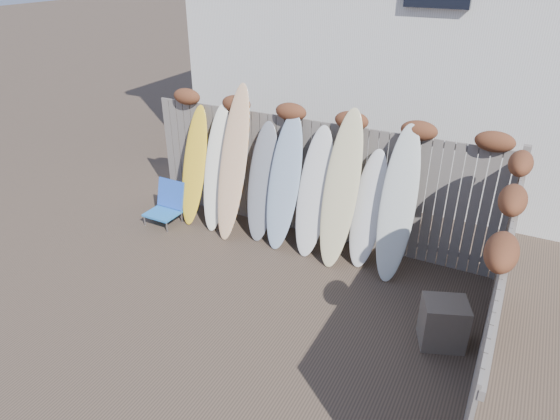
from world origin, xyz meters
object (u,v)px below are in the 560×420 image
at_px(wooden_crate, 443,323).
at_px(beach_chair, 167,204).
at_px(lattice_panel, 502,261).
at_px(surfboard_0, 194,166).

bearing_deg(wooden_crate, beach_chair, 168.88).
bearing_deg(beach_chair, wooden_crate, -11.12).
xyz_separation_m(beach_chair, wooden_crate, (5.01, -0.99, -0.03)).
bearing_deg(beach_chair, lattice_panel, -3.48).
height_order(beach_chair, wooden_crate, beach_chair).
height_order(beach_chair, lattice_panel, lattice_panel).
xyz_separation_m(wooden_crate, surfboard_0, (-4.59, 1.33, 0.71)).
relative_size(wooden_crate, surfboard_0, 0.29).
distance_m(wooden_crate, surfboard_0, 4.83).
distance_m(beach_chair, lattice_panel, 5.53).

